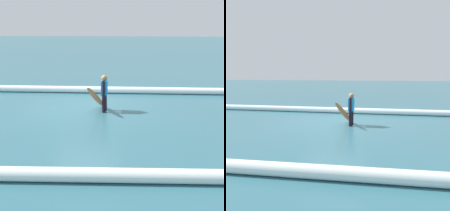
{
  "view_description": "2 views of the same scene",
  "coord_description": "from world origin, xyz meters",
  "views": [
    {
      "loc": [
        -2.28,
        11.2,
        3.08
      ],
      "look_at": [
        -1.34,
        2.61,
        0.86
      ],
      "focal_mm": 50.4,
      "sensor_mm": 36.0,
      "label": 1
    },
    {
      "loc": [
        -2.65,
        10.02,
        2.1
      ],
      "look_at": [
        -0.86,
        2.73,
        1.15
      ],
      "focal_mm": 39.28,
      "sensor_mm": 36.0,
      "label": 2
    }
  ],
  "objects": [
    {
      "name": "wave_crest_foreground",
      "position": [
        -2.21,
        -3.06,
        0.16
      ],
      "size": [
        21.36,
        1.23,
        0.31
      ],
      "primitive_type": "cylinder",
      "rotation": [
        0.0,
        1.57,
        0.04
      ],
      "color": "white",
      "rests_on": "ground_plane"
    },
    {
      "name": "ground_plane",
      "position": [
        0.0,
        0.0,
        0.0
      ],
      "size": [
        154.53,
        154.53,
        0.0
      ],
      "primitive_type": "plane",
      "color": "#316573"
    },
    {
      "name": "surfboard",
      "position": [
        -0.48,
        0.18,
        0.52
      ],
      "size": [
        0.53,
        1.69,
        1.07
      ],
      "color": "#E55926",
      "rests_on": "ground_plane"
    },
    {
      "name": "surfer",
      "position": [
        -0.8,
        0.18,
        0.75
      ],
      "size": [
        0.22,
        0.57,
        1.35
      ],
      "rotation": [
        0.0,
        0.0,
        4.7
      ],
      "color": "black",
      "rests_on": "ground_plane"
    },
    {
      "name": "wave_crest_midground",
      "position": [
        -2.3,
        5.43,
        0.15
      ],
      "size": [
        16.68,
        1.62,
        0.3
      ],
      "primitive_type": "cylinder",
      "rotation": [
        0.0,
        1.57,
        0.08
      ],
      "color": "white",
      "rests_on": "ground_plane"
    }
  ]
}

